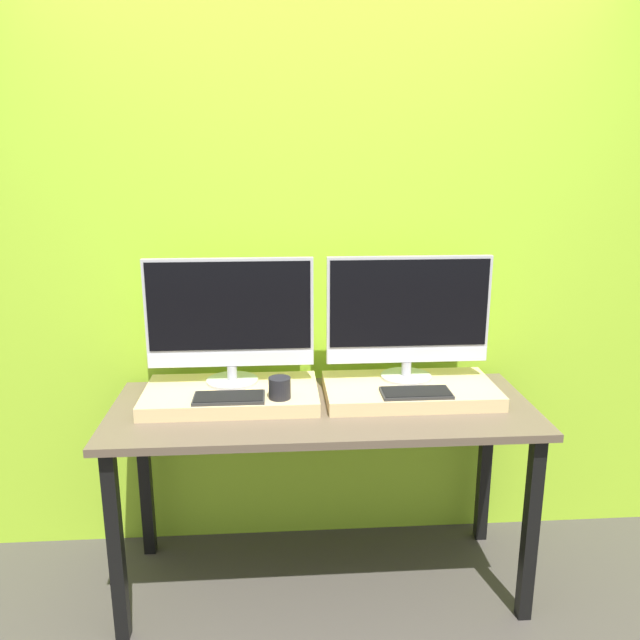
# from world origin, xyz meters

# --- Properties ---
(ground_plane) EXTENTS (12.00, 12.00, 0.00)m
(ground_plane) POSITION_xyz_m (0.00, 0.00, 0.00)
(ground_plane) COLOR #423D38
(wall_back) EXTENTS (8.00, 0.04, 2.60)m
(wall_back) POSITION_xyz_m (0.00, 0.72, 1.30)
(wall_back) COLOR #9ED12D
(wall_back) RESTS_ON ground_plane
(workbench) EXTENTS (1.65, 0.65, 0.80)m
(workbench) POSITION_xyz_m (0.00, 0.32, 0.70)
(workbench) COLOR brown
(workbench) RESTS_ON ground_plane
(wooden_riser_left) EXTENTS (0.68, 0.38, 0.06)m
(wooden_riser_left) POSITION_xyz_m (-0.36, 0.40, 0.82)
(wooden_riser_left) COLOR #D6B77F
(wooden_riser_left) RESTS_ON workbench
(monitor_left) EXTENTS (0.66, 0.21, 0.51)m
(monitor_left) POSITION_xyz_m (-0.36, 0.47, 1.12)
(monitor_left) COLOR #B2B2B7
(monitor_left) RESTS_ON wooden_riser_left
(keyboard_left) EXTENTS (0.27, 0.13, 0.01)m
(keyboard_left) POSITION_xyz_m (-0.36, 0.28, 0.86)
(keyboard_left) COLOR #2D2D2D
(keyboard_left) RESTS_ON wooden_riser_left
(mug) EXTENTS (0.08, 0.08, 0.08)m
(mug) POSITION_xyz_m (-0.17, 0.28, 0.89)
(mug) COLOR black
(mug) RESTS_ON wooden_riser_left
(wooden_riser_right) EXTENTS (0.68, 0.38, 0.06)m
(wooden_riser_right) POSITION_xyz_m (0.36, 0.40, 0.82)
(wooden_riser_right) COLOR #D6B77F
(wooden_riser_right) RESTS_ON workbench
(monitor_right) EXTENTS (0.66, 0.21, 0.51)m
(monitor_right) POSITION_xyz_m (0.36, 0.47, 1.12)
(monitor_right) COLOR #B2B2B7
(monitor_right) RESTS_ON wooden_riser_right
(keyboard_right) EXTENTS (0.27, 0.13, 0.01)m
(keyboard_right) POSITION_xyz_m (0.36, 0.28, 0.86)
(keyboard_right) COLOR #2D2D2D
(keyboard_right) RESTS_ON wooden_riser_right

